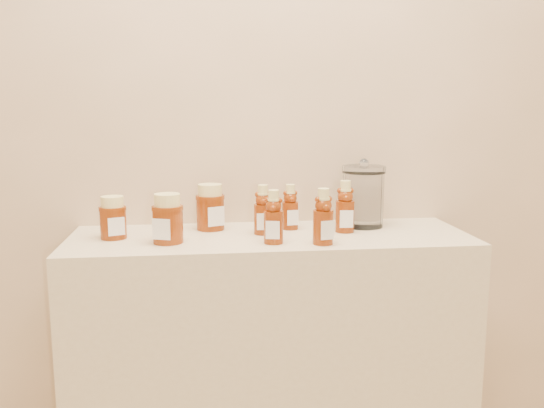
{
  "coord_description": "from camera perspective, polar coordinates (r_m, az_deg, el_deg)",
  "views": [
    {
      "loc": [
        -0.2,
        -0.13,
        1.29
      ],
      "look_at": [
        0.0,
        1.52,
        1.0
      ],
      "focal_mm": 38.0,
      "sensor_mm": 36.0,
      "label": 1
    }
  ],
  "objects": [
    {
      "name": "bear_bottle_front_right",
      "position": [
        1.61,
        5.1,
        -0.87
      ],
      "size": [
        0.07,
        0.07,
        0.18
      ],
      "primitive_type": null,
      "rotation": [
        0.0,
        0.0,
        0.25
      ],
      "color": "#632107",
      "rests_on": "display_table"
    },
    {
      "name": "bear_bottle_front_left",
      "position": [
        1.62,
        0.15,
        -0.92
      ],
      "size": [
        0.07,
        0.07,
        0.17
      ],
      "primitive_type": null,
      "rotation": [
        0.0,
        0.0,
        -0.21
      ],
      "color": "#632107",
      "rests_on": "display_table"
    },
    {
      "name": "honey_jar_back",
      "position": [
        1.81,
        -6.14,
        -0.29
      ],
      "size": [
        0.12,
        0.12,
        0.14
      ],
      "primitive_type": null,
      "rotation": [
        0.0,
        0.0,
        0.4
      ],
      "color": "#632107",
      "rests_on": "display_table"
    },
    {
      "name": "honey_jar_left",
      "position": [
        1.74,
        -15.48,
        -1.29
      ],
      "size": [
        0.1,
        0.1,
        0.12
      ],
      "primitive_type": null,
      "rotation": [
        0.0,
        0.0,
        0.38
      ],
      "color": "#632107",
      "rests_on": "display_table"
    },
    {
      "name": "bear_bottle_back_mid",
      "position": [
        1.8,
        1.81,
        0.01
      ],
      "size": [
        0.06,
        0.06,
        0.16
      ],
      "primitive_type": null,
      "rotation": [
        0.0,
        0.0,
        0.18
      ],
      "color": "#632107",
      "rests_on": "display_table"
    },
    {
      "name": "bear_bottle_back_right",
      "position": [
        1.77,
        7.26,
        0.09
      ],
      "size": [
        0.07,
        0.07,
        0.18
      ],
      "primitive_type": null,
      "rotation": [
        0.0,
        0.0,
        -0.07
      ],
      "color": "#632107",
      "rests_on": "display_table"
    },
    {
      "name": "wall_back",
      "position": [
        1.89,
        -0.87,
        11.73
      ],
      "size": [
        3.5,
        0.02,
        2.7
      ],
      "primitive_type": "cube",
      "color": "tan",
      "rests_on": "ground"
    },
    {
      "name": "glass_canister",
      "position": [
        1.86,
        9.03,
        1.02
      ],
      "size": [
        0.15,
        0.15,
        0.21
      ],
      "primitive_type": null,
      "rotation": [
        0.0,
        0.0,
        -0.11
      ],
      "color": "white",
      "rests_on": "display_table"
    },
    {
      "name": "display_table",
      "position": [
        1.89,
        -0.14,
        -16.54
      ],
      "size": [
        1.2,
        0.4,
        0.9
      ],
      "primitive_type": "cube",
      "color": "#C9B893",
      "rests_on": "ground"
    },
    {
      "name": "honey_jar_front",
      "position": [
        1.65,
        -10.3,
        -1.41
      ],
      "size": [
        0.12,
        0.12,
        0.14
      ],
      "primitive_type": null,
      "rotation": [
        0.0,
        0.0,
        -0.37
      ],
      "color": "#632107",
      "rests_on": "display_table"
    },
    {
      "name": "bear_bottle_back_left",
      "position": [
        1.73,
        -0.91,
        -0.23
      ],
      "size": [
        0.06,
        0.06,
        0.17
      ],
      "primitive_type": null,
      "rotation": [
        0.0,
        0.0,
        -0.07
      ],
      "color": "#632107",
      "rests_on": "display_table"
    }
  ]
}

